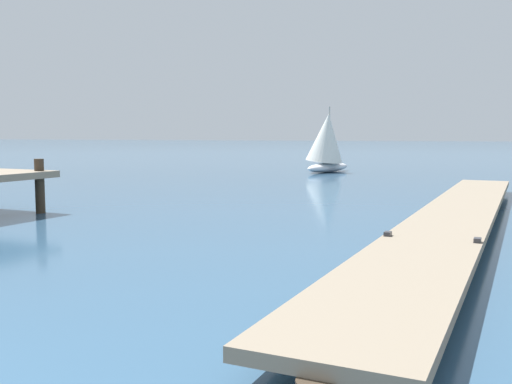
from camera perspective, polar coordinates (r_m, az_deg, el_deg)
name	(u,v)px	position (r m, az deg, el deg)	size (l,w,h in m)	color
floating_dock	(457,215)	(15.45, 19.06, -2.10)	(3.31, 21.73, 0.53)	gray
distant_sailboat	(327,142)	(36.47, 6.93, 4.84)	(3.11, 4.71, 4.07)	silver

